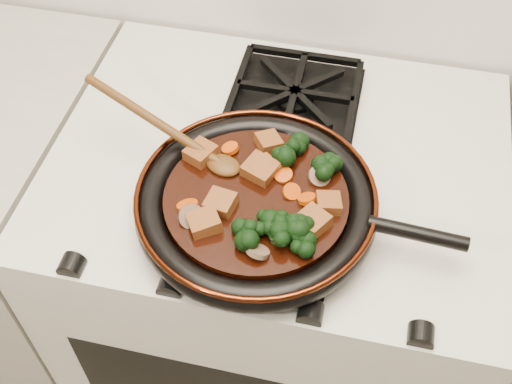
# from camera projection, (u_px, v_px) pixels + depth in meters

# --- Properties ---
(stove) EXTENTS (0.76, 0.60, 0.90)m
(stove) POSITION_uv_depth(u_px,v_px,m) (273.00, 295.00, 1.42)
(stove) COLOR beige
(stove) RESTS_ON ground
(burner_grate_front) EXTENTS (0.23, 0.23, 0.03)m
(burner_grate_front) POSITION_uv_depth(u_px,v_px,m) (261.00, 218.00, 0.97)
(burner_grate_front) COLOR black
(burner_grate_front) RESTS_ON stove
(burner_grate_back) EXTENTS (0.23, 0.23, 0.03)m
(burner_grate_back) POSITION_uv_depth(u_px,v_px,m) (295.00, 96.00, 1.15)
(burner_grate_back) COLOR black
(burner_grate_back) RESTS_ON stove
(skillet) EXTENTS (0.49, 0.36, 0.05)m
(skillet) POSITION_uv_depth(u_px,v_px,m) (257.00, 203.00, 0.95)
(skillet) COLOR black
(skillet) RESTS_ON burner_grate_front
(braising_sauce) EXTENTS (0.27, 0.27, 0.02)m
(braising_sauce) POSITION_uv_depth(u_px,v_px,m) (256.00, 201.00, 0.95)
(braising_sauce) COLOR black
(braising_sauce) RESTS_ON skillet
(tofu_cube_0) EXTENTS (0.05, 0.05, 0.03)m
(tofu_cube_0) POSITION_uv_depth(u_px,v_px,m) (265.00, 170.00, 0.96)
(tofu_cube_0) COLOR brown
(tofu_cube_0) RESTS_ON braising_sauce
(tofu_cube_1) EXTENTS (0.06, 0.06, 0.03)m
(tofu_cube_1) POSITION_uv_depth(u_px,v_px,m) (313.00, 221.00, 0.90)
(tofu_cube_1) COLOR brown
(tofu_cube_1) RESTS_ON braising_sauce
(tofu_cube_2) EXTENTS (0.06, 0.06, 0.03)m
(tofu_cube_2) POSITION_uv_depth(u_px,v_px,m) (204.00, 223.00, 0.90)
(tofu_cube_2) COLOR brown
(tofu_cube_2) RESTS_ON braising_sauce
(tofu_cube_3) EXTENTS (0.05, 0.05, 0.02)m
(tofu_cube_3) POSITION_uv_depth(u_px,v_px,m) (201.00, 154.00, 0.98)
(tofu_cube_3) COLOR brown
(tofu_cube_3) RESTS_ON braising_sauce
(tofu_cube_4) EXTENTS (0.05, 0.05, 0.03)m
(tofu_cube_4) POSITION_uv_depth(u_px,v_px,m) (221.00, 203.00, 0.92)
(tofu_cube_4) COLOR brown
(tofu_cube_4) RESTS_ON braising_sauce
(tofu_cube_5) EXTENTS (0.05, 0.05, 0.02)m
(tofu_cube_5) POSITION_uv_depth(u_px,v_px,m) (269.00, 142.00, 1.00)
(tofu_cube_5) COLOR brown
(tofu_cube_5) RESTS_ON braising_sauce
(tofu_cube_6) EXTENTS (0.04, 0.04, 0.03)m
(tofu_cube_6) POSITION_uv_depth(u_px,v_px,m) (328.00, 204.00, 0.92)
(tofu_cube_6) COLOR brown
(tofu_cube_6) RESTS_ON braising_sauce
(tofu_cube_7) EXTENTS (0.06, 0.06, 0.03)m
(tofu_cube_7) POSITION_uv_depth(u_px,v_px,m) (260.00, 170.00, 0.96)
(tofu_cube_7) COLOR brown
(tofu_cube_7) RESTS_ON braising_sauce
(broccoli_floret_0) EXTENTS (0.09, 0.08, 0.06)m
(broccoli_floret_0) POSITION_uv_depth(u_px,v_px,m) (301.00, 229.00, 0.89)
(broccoli_floret_0) COLOR black
(broccoli_floret_0) RESTS_ON braising_sauce
(broccoli_floret_1) EXTENTS (0.09, 0.09, 0.07)m
(broccoli_floret_1) POSITION_uv_depth(u_px,v_px,m) (327.00, 169.00, 0.96)
(broccoli_floret_1) COLOR black
(broccoli_floret_1) RESTS_ON braising_sauce
(broccoli_floret_2) EXTENTS (0.07, 0.08, 0.06)m
(broccoli_floret_2) POSITION_uv_depth(u_px,v_px,m) (299.00, 147.00, 0.99)
(broccoli_floret_2) COLOR black
(broccoli_floret_2) RESTS_ON braising_sauce
(broccoli_floret_3) EXTENTS (0.07, 0.07, 0.06)m
(broccoli_floret_3) POSITION_uv_depth(u_px,v_px,m) (245.00, 236.00, 0.88)
(broccoli_floret_3) COLOR black
(broccoli_floret_3) RESTS_ON braising_sauce
(broccoli_floret_4) EXTENTS (0.09, 0.08, 0.06)m
(broccoli_floret_4) POSITION_uv_depth(u_px,v_px,m) (304.00, 245.00, 0.87)
(broccoli_floret_4) COLOR black
(broccoli_floret_4) RESTS_ON braising_sauce
(broccoli_floret_5) EXTENTS (0.07, 0.07, 0.05)m
(broccoli_floret_5) POSITION_uv_depth(u_px,v_px,m) (285.00, 156.00, 0.98)
(broccoli_floret_5) COLOR black
(broccoli_floret_5) RESTS_ON braising_sauce
(broccoli_floret_6) EXTENTS (0.07, 0.07, 0.07)m
(broccoli_floret_6) POSITION_uv_depth(u_px,v_px,m) (275.00, 236.00, 0.88)
(broccoli_floret_6) COLOR black
(broccoli_floret_6) RESTS_ON braising_sauce
(broccoli_floret_7) EXTENTS (0.08, 0.09, 0.07)m
(broccoli_floret_7) POSITION_uv_depth(u_px,v_px,m) (271.00, 227.00, 0.89)
(broccoli_floret_7) COLOR black
(broccoli_floret_7) RESTS_ON braising_sauce
(broccoli_floret_8) EXTENTS (0.09, 0.09, 0.06)m
(broccoli_floret_8) POSITION_uv_depth(u_px,v_px,m) (288.00, 233.00, 0.88)
(broccoli_floret_8) COLOR black
(broccoli_floret_8) RESTS_ON braising_sauce
(carrot_coin_0) EXTENTS (0.03, 0.03, 0.02)m
(carrot_coin_0) POSITION_uv_depth(u_px,v_px,m) (283.00, 175.00, 0.96)
(carrot_coin_0) COLOR #C03F05
(carrot_coin_0) RESTS_ON braising_sauce
(carrot_coin_1) EXTENTS (0.04, 0.03, 0.03)m
(carrot_coin_1) POSITION_uv_depth(u_px,v_px,m) (188.00, 206.00, 0.92)
(carrot_coin_1) COLOR #C03F05
(carrot_coin_1) RESTS_ON braising_sauce
(carrot_coin_2) EXTENTS (0.03, 0.03, 0.02)m
(carrot_coin_2) POSITION_uv_depth(u_px,v_px,m) (307.00, 199.00, 0.93)
(carrot_coin_2) COLOR #C03F05
(carrot_coin_2) RESTS_ON braising_sauce
(carrot_coin_3) EXTENTS (0.03, 0.03, 0.02)m
(carrot_coin_3) POSITION_uv_depth(u_px,v_px,m) (230.00, 148.00, 1.00)
(carrot_coin_3) COLOR #C03F05
(carrot_coin_3) RESTS_ON braising_sauce
(carrot_coin_4) EXTENTS (0.03, 0.03, 0.02)m
(carrot_coin_4) POSITION_uv_depth(u_px,v_px,m) (310.00, 225.00, 0.90)
(carrot_coin_4) COLOR #C03F05
(carrot_coin_4) RESTS_ON braising_sauce
(carrot_coin_5) EXTENTS (0.03, 0.03, 0.02)m
(carrot_coin_5) POSITION_uv_depth(u_px,v_px,m) (291.00, 192.00, 0.94)
(carrot_coin_5) COLOR #C03F05
(carrot_coin_5) RESTS_ON braising_sauce
(mushroom_slice_0) EXTENTS (0.05, 0.05, 0.03)m
(mushroom_slice_0) POSITION_uv_depth(u_px,v_px,m) (191.00, 217.00, 0.91)
(mushroom_slice_0) COLOR brown
(mushroom_slice_0) RESTS_ON braising_sauce
(mushroom_slice_1) EXTENTS (0.04, 0.04, 0.02)m
(mushroom_slice_1) POSITION_uv_depth(u_px,v_px,m) (258.00, 251.00, 0.87)
(mushroom_slice_1) COLOR brown
(mushroom_slice_1) RESTS_ON braising_sauce
(mushroom_slice_2) EXTENTS (0.05, 0.05, 0.02)m
(mushroom_slice_2) POSITION_uv_depth(u_px,v_px,m) (319.00, 176.00, 0.96)
(mushroom_slice_2) COLOR brown
(mushroom_slice_2) RESTS_ON braising_sauce
(wooden_spoon) EXTENTS (0.16, 0.08, 0.26)m
(wooden_spoon) POSITION_uv_depth(u_px,v_px,m) (182.00, 139.00, 0.98)
(wooden_spoon) COLOR #4F2F11
(wooden_spoon) RESTS_ON braising_sauce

